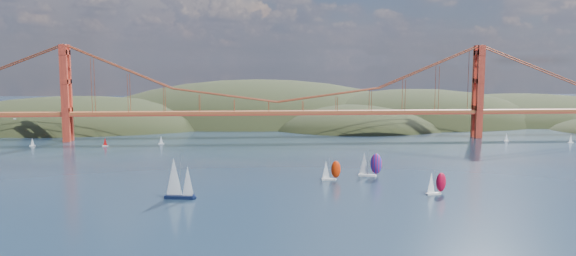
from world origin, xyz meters
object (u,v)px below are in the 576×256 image
at_px(sloop_navy, 178,179).
at_px(racer_rwb, 370,164).
at_px(racer_0, 331,170).
at_px(racer_1, 436,183).

distance_m(sloop_navy, racer_rwb, 78.45).
relative_size(racer_0, racer_1, 1.00).
bearing_deg(sloop_navy, racer_rwb, 34.01).
relative_size(racer_0, racer_rwb, 0.81).
distance_m(racer_1, racer_rwb, 35.65).
relative_size(racer_1, racer_rwb, 0.80).
height_order(racer_1, racer_rwb, racer_rwb).
bearing_deg(racer_0, racer_rwb, 20.70).
xyz_separation_m(racer_1, racer_rwb, (-16.38, 31.65, 0.98)).
xyz_separation_m(racer_0, racer_rwb, (16.58, 5.93, 0.98)).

